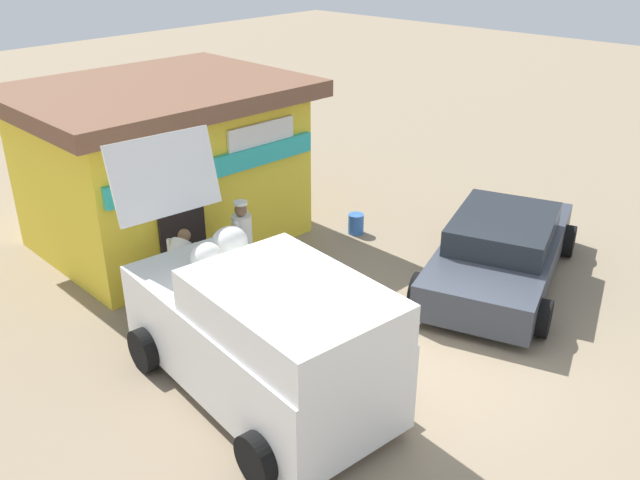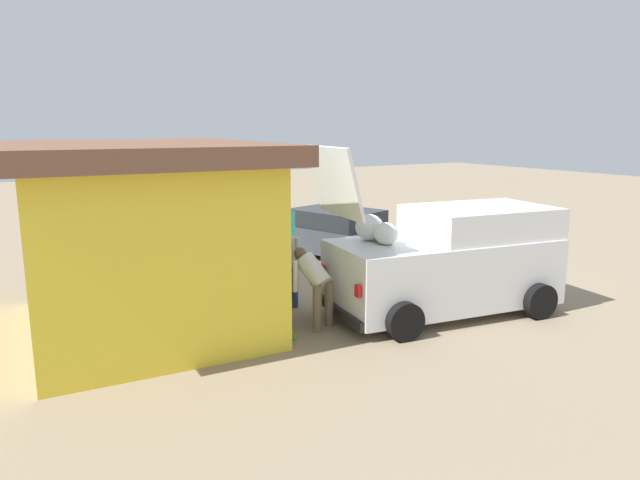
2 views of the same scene
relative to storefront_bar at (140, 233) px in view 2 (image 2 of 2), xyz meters
name	(u,v)px [view 2 (image 2 of 2)]	position (x,y,z in m)	size (l,w,h in m)	color
ground_plane	(414,277)	(0.11, -6.08, -1.60)	(60.00, 60.00, 0.00)	gray
storefront_bar	(140,233)	(0.00, 0.00, 0.00)	(5.36, 4.39, 3.12)	yellow
delivery_van	(449,260)	(-2.11, -5.01, -0.63)	(2.62, 4.61, 3.07)	white
parked_sedan	(337,234)	(2.92, -5.76, -1.02)	(4.84, 3.19, 1.22)	#383D47
vendor_standing	(286,259)	(-0.31, -2.60, -0.69)	(0.51, 0.46, 1.60)	navy
customer_bending	(314,280)	(-1.59, -2.47, -0.78)	(0.73, 0.66, 1.35)	#726047
unloaded_banana_pile	(272,326)	(-1.65, -1.63, -1.42)	(0.85, 0.55, 0.40)	silver
paint_bucket	(229,263)	(2.71, -2.62, -1.40)	(0.32, 0.32, 0.42)	blue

